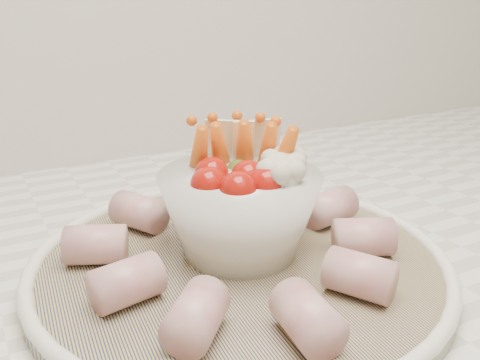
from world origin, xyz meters
TOP-DOWN VIEW (x-y plane):
  - serving_platter at (-0.10, 1.39)m, footprint 0.38×0.38m
  - veggie_bowl at (-0.09, 1.40)m, footprint 0.14×0.14m
  - cured_meat_rolls at (-0.10, 1.39)m, footprint 0.28×0.28m

SIDE VIEW (x-z plane):
  - serving_platter at x=-0.10m, z-range 0.92..0.94m
  - cured_meat_rolls at x=-0.10m, z-range 0.94..0.97m
  - veggie_bowl at x=-0.09m, z-range 0.92..1.04m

